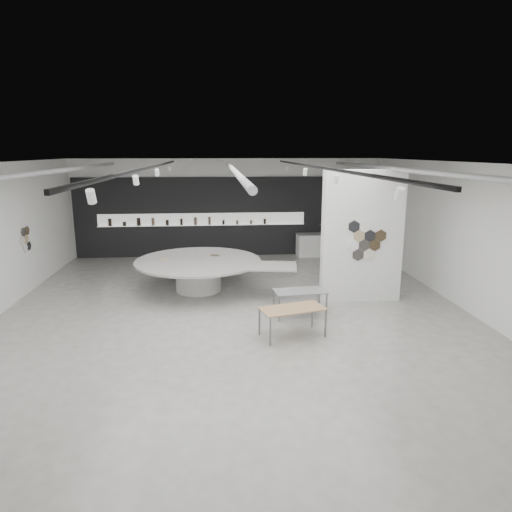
{
  "coord_description": "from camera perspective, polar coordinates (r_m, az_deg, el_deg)",
  "views": [
    {
      "loc": [
        -0.42,
        -10.91,
        4.08
      ],
      "look_at": [
        0.61,
        1.2,
        1.27
      ],
      "focal_mm": 32.0,
      "sensor_mm": 36.0,
      "label": 1
    }
  ],
  "objects": [
    {
      "name": "sample_table_stone",
      "position": [
        11.52,
        5.52,
        -4.6
      ],
      "size": [
        1.35,
        0.78,
        0.66
      ],
      "rotation": [
        0.0,
        0.0,
        0.11
      ],
      "color": "gray",
      "rests_on": "ground"
    },
    {
      "name": "partition_column",
      "position": [
        12.74,
        13.13,
        2.35
      ],
      "size": [
        2.2,
        0.38,
        3.6
      ],
      "color": "white",
      "rests_on": "ground"
    },
    {
      "name": "sample_table_wood",
      "position": [
        10.27,
        4.59,
        -6.76
      ],
      "size": [
        1.55,
        1.07,
        0.66
      ],
      "rotation": [
        0.0,
        0.0,
        0.28
      ],
      "color": "#A98057",
      "rests_on": "ground"
    },
    {
      "name": "display_island",
      "position": [
        13.61,
        -6.91,
        -1.83
      ],
      "size": [
        4.96,
        4.2,
        0.95
      ],
      "rotation": [
        0.0,
        0.0,
        -0.14
      ],
      "color": "white",
      "rests_on": "ground"
    },
    {
      "name": "back_wall_display",
      "position": [
        18.02,
        -3.79,
        4.88
      ],
      "size": [
        11.8,
        0.27,
        3.1
      ],
      "color": "black",
      "rests_on": "ground"
    },
    {
      "name": "kitchen_counter",
      "position": [
        18.23,
        7.58,
        1.41
      ],
      "size": [
        1.62,
        0.72,
        1.25
      ],
      "rotation": [
        0.0,
        0.0,
        0.07
      ],
      "color": "white",
      "rests_on": "ground"
    },
    {
      "name": "room",
      "position": [
        11.09,
        -3.12,
        2.57
      ],
      "size": [
        12.02,
        14.02,
        3.82
      ],
      "color": "#9D9B94",
      "rests_on": "ground"
    }
  ]
}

